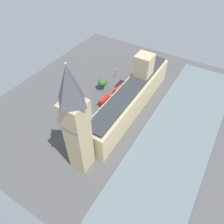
% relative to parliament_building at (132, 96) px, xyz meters
% --- Properties ---
extents(ground_plane, '(148.72, 148.72, 0.00)m').
position_rel_parliament_building_xyz_m(ground_plane, '(1.99, 1.83, -9.06)').
color(ground_plane, '#4C4C4F').
extents(river_thames, '(35.93, 133.85, 0.25)m').
position_rel_parliament_building_xyz_m(river_thames, '(-31.59, 1.83, -8.93)').
color(river_thames, slate).
rests_on(river_thames, ground).
extents(parliament_building, '(13.38, 78.72, 29.33)m').
position_rel_parliament_building_xyz_m(parliament_building, '(0.00, 0.00, 0.00)').
color(parliament_building, tan).
rests_on(parliament_building, ground).
extents(clock_tower, '(9.42, 9.42, 55.35)m').
position_rel_parliament_building_xyz_m(clock_tower, '(1.60, 46.62, 19.57)').
color(clock_tower, tan).
rests_on(clock_tower, ground).
extents(car_yellow_cab_opposite_hall, '(2.26, 4.87, 1.74)m').
position_rel_parliament_building_xyz_m(car_yellow_cab_opposite_hall, '(12.36, -19.72, -8.17)').
color(car_yellow_cab_opposite_hall, gold).
rests_on(car_yellow_cab_opposite_hall, ground).
extents(double_decker_bus_near_tower, '(3.65, 10.71, 4.75)m').
position_rel_parliament_building_xyz_m(double_decker_bus_near_tower, '(13.14, -8.97, -6.42)').
color(double_decker_bus_near_tower, red).
rests_on(double_decker_bus_near_tower, ground).
extents(double_decker_bus_far_end, '(3.69, 10.72, 4.75)m').
position_rel_parliament_building_xyz_m(double_decker_bus_far_end, '(15.27, 4.67, -6.42)').
color(double_decker_bus_far_end, red).
rests_on(double_decker_bus_far_end, ground).
extents(car_black_trailing, '(2.07, 4.33, 1.74)m').
position_rel_parliament_building_xyz_m(car_black_trailing, '(13.15, 26.21, -8.17)').
color(car_black_trailing, black).
rests_on(car_black_trailing, ground).
extents(pedestrian_leading, '(0.63, 0.58, 1.49)m').
position_rel_parliament_building_xyz_m(pedestrian_leading, '(9.83, -31.16, -8.39)').
color(pedestrian_leading, '#336B60').
rests_on(pedestrian_leading, ground).
extents(plane_tree_kerbside, '(5.27, 5.27, 9.69)m').
position_rel_parliament_building_xyz_m(plane_tree_kerbside, '(22.67, 30.19, -1.67)').
color(plane_tree_kerbside, brown).
rests_on(plane_tree_kerbside, ground).
extents(plane_tree_under_trees, '(5.95, 5.95, 8.39)m').
position_rel_parliament_building_xyz_m(plane_tree_under_trees, '(24.19, -5.55, -3.22)').
color(plane_tree_under_trees, brown).
rests_on(plane_tree_under_trees, ground).
extents(plane_tree_by_river_gate, '(6.84, 6.84, 9.73)m').
position_rel_parliament_building_xyz_m(plane_tree_by_river_gate, '(24.81, 23.99, -2.26)').
color(plane_tree_by_river_gate, brown).
rests_on(plane_tree_by_river_gate, ground).
extents(street_lamp_midblock, '(0.56, 0.56, 6.97)m').
position_rel_parliament_building_xyz_m(street_lamp_midblock, '(23.84, -21.30, -4.26)').
color(street_lamp_midblock, black).
rests_on(street_lamp_midblock, ground).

